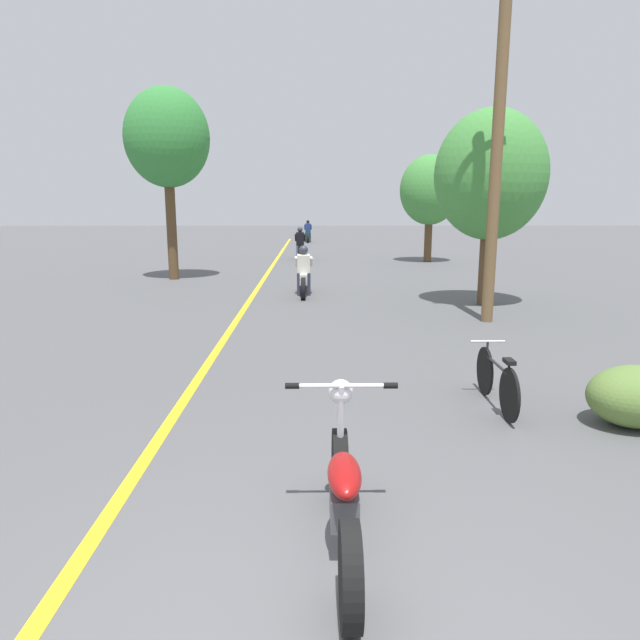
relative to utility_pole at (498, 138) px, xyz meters
The scene contains 11 objects.
lane_stripe_center 7.58m from the utility_pole, 144.56° to the left, with size 0.14×48.00×0.01m, color yellow.
utility_pole is the anchor object (origin of this frame).
roadside_tree_right_near 2.22m from the utility_pole, 75.60° to the left, with size 2.68×2.41×4.68m.
roadside_tree_right_far 12.53m from the utility_pole, 84.70° to the left, with size 2.51×2.26×4.45m.
roadside_tree_left 10.85m from the utility_pole, 140.29° to the left, with size 2.69×2.42×6.05m.
roadside_bush 6.74m from the utility_pole, 90.48° to the right, with size 1.10×0.88×0.70m.
motorcycle_foreground 9.45m from the utility_pole, 113.13° to the right, with size 0.88×2.06×1.12m.
motorcycle_rider_lead 6.23m from the utility_pole, 138.40° to the left, with size 0.50×2.03×1.36m.
motorcycle_rider_mid 14.59m from the utility_pole, 107.65° to the left, with size 0.50×1.98×1.44m.
motorcycle_rider_far 25.21m from the utility_pole, 99.40° to the left, with size 0.50×1.95×1.39m.
bicycle_parked 6.38m from the utility_pole, 105.50° to the right, with size 0.44×1.60×0.74m.
Camera 1 is at (-0.02, -2.78, 2.49)m, focal length 32.00 mm.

